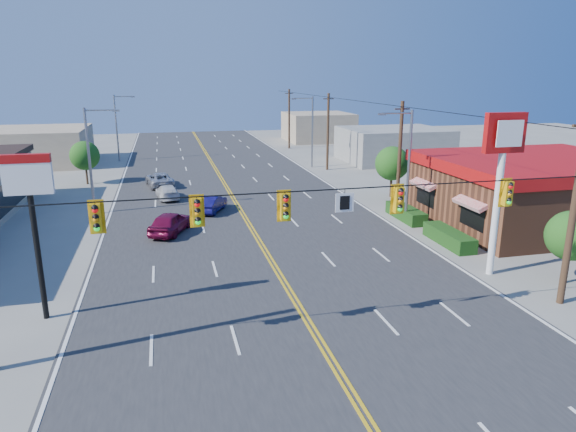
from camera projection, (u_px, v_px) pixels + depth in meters
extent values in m
plane|color=gray|center=(313.00, 332.00, 21.22)|extent=(160.00, 160.00, 0.00)
cube|color=#2D2D30|center=(241.00, 211.00, 39.96)|extent=(20.00, 120.00, 0.06)
cylinder|color=#47301E|center=(574.00, 210.00, 22.76)|extent=(0.32, 0.32, 9.00)
cylinder|color=black|center=(315.00, 190.00, 19.63)|extent=(24.00, 0.05, 0.05)
cube|color=white|center=(345.00, 203.00, 20.05)|extent=(0.75, 0.04, 0.75)
cube|color=#D89E0C|center=(96.00, 218.00, 17.96)|extent=(0.55, 0.34, 1.25)
cube|color=#D89E0C|center=(197.00, 212.00, 18.76)|extent=(0.55, 0.34, 1.25)
cube|color=#D89E0C|center=(285.00, 207.00, 19.51)|extent=(0.55, 0.34, 1.25)
cube|color=#D89E0C|center=(399.00, 200.00, 20.58)|extent=(0.55, 0.34, 1.25)
cube|color=#D89E0C|center=(507.00, 193.00, 21.72)|extent=(0.55, 0.34, 1.25)
cube|color=brown|center=(536.00, 195.00, 36.49)|extent=(14.00, 12.00, 4.00)
cube|color=#A50C0C|center=(540.00, 163.00, 35.88)|extent=(14.40, 12.40, 0.80)
cube|color=#194214|center=(426.00, 224.00, 34.96)|extent=(1.20, 9.00, 0.90)
cylinder|color=white|center=(496.00, 210.00, 26.55)|extent=(0.36, 0.36, 7.00)
cube|color=#A50C0C|center=(505.00, 133.00, 25.49)|extent=(2.20, 0.36, 2.00)
cylinder|color=black|center=(38.00, 253.00, 21.67)|extent=(0.24, 0.24, 6.00)
cube|color=white|center=(28.00, 179.00, 20.83)|extent=(1.90, 0.30, 1.30)
cylinder|color=gray|center=(409.00, 168.00, 35.78)|extent=(0.20, 0.20, 8.00)
cylinder|color=gray|center=(397.00, 113.00, 34.53)|extent=(2.20, 0.12, 0.12)
cube|color=gray|center=(382.00, 114.00, 34.29)|extent=(0.50, 0.25, 0.15)
cylinder|color=gray|center=(312.00, 132.00, 58.27)|extent=(0.20, 0.20, 8.00)
cylinder|color=gray|center=(303.00, 98.00, 57.02)|extent=(2.20, 0.12, 0.12)
cube|color=gray|center=(294.00, 99.00, 56.78)|extent=(0.50, 0.25, 0.15)
cylinder|color=gray|center=(90.00, 162.00, 38.27)|extent=(0.20, 0.20, 8.00)
cylinder|color=gray|center=(100.00, 110.00, 37.52)|extent=(2.20, 0.12, 0.12)
cube|color=gray|center=(116.00, 111.00, 37.78)|extent=(0.50, 0.25, 0.15)
cylinder|color=gray|center=(117.00, 128.00, 62.64)|extent=(0.20, 0.20, 8.00)
cylinder|color=gray|center=(123.00, 96.00, 61.88)|extent=(2.20, 0.12, 0.12)
cube|color=gray|center=(133.00, 97.00, 62.15)|extent=(0.50, 0.25, 0.15)
cylinder|color=#47301E|center=(399.00, 156.00, 39.75)|extent=(0.28, 0.28, 8.40)
cylinder|color=#47301E|center=(328.00, 132.00, 56.62)|extent=(0.28, 0.28, 8.40)
cylinder|color=#47301E|center=(289.00, 119.00, 73.49)|extent=(0.28, 0.28, 8.40)
cylinder|color=#47301E|center=(391.00, 185.00, 44.63)|extent=(0.20, 0.20, 2.10)
sphere|color=#235B19|center=(392.00, 163.00, 44.13)|extent=(2.94, 2.94, 2.94)
cylinder|color=#47301E|center=(567.00, 266.00, 26.04)|extent=(0.20, 0.20, 1.80)
sphere|color=#235B19|center=(571.00, 236.00, 25.61)|extent=(2.52, 2.52, 2.52)
cylinder|color=#47301E|center=(87.00, 174.00, 49.86)|extent=(0.20, 0.20, 2.00)
sphere|color=#235B19|center=(85.00, 156.00, 49.38)|extent=(2.80, 2.80, 2.80)
cube|color=gray|center=(393.00, 145.00, 63.18)|extent=(12.00, 10.00, 4.00)
cube|color=tan|center=(39.00, 146.00, 61.09)|extent=(11.00, 12.00, 4.20)
cube|color=tan|center=(318.00, 127.00, 83.06)|extent=(10.00, 10.00, 4.40)
imported|color=maroon|center=(170.00, 223.00, 34.17)|extent=(3.29, 4.63, 1.46)
imported|color=#120E57|center=(212.00, 204.00, 39.63)|extent=(2.82, 4.10, 1.28)
imported|color=silver|center=(167.00, 193.00, 43.80)|extent=(2.15, 4.24, 1.18)
imported|color=silver|center=(160.00, 180.00, 48.76)|extent=(2.89, 4.98, 1.30)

